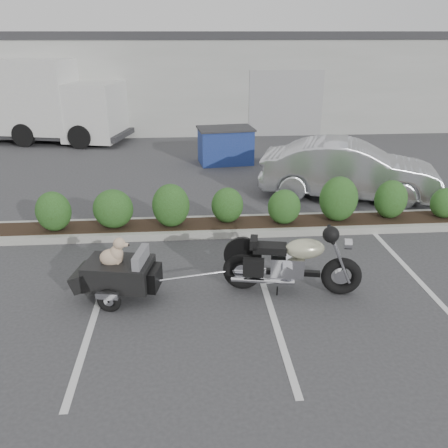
{
  "coord_description": "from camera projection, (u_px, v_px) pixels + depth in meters",
  "views": [
    {
      "loc": [
        -0.02,
        -7.25,
        3.99
      ],
      "look_at": [
        0.6,
        0.69,
        0.75
      ],
      "focal_mm": 38.0,
      "sensor_mm": 36.0,
      "label": 1
    }
  ],
  "objects": [
    {
      "name": "ground",
      "position": [
        192.0,
        280.0,
        8.2
      ],
      "size": [
        90.0,
        90.0,
        0.0
      ],
      "primitive_type": "plane",
      "color": "#38383A",
      "rests_on": "ground"
    },
    {
      "name": "planter_kerb",
      "position": [
        237.0,
        226.0,
        10.28
      ],
      "size": [
        12.0,
        1.0,
        0.15
      ],
      "primitive_type": "cube",
      "color": "#9E9E93",
      "rests_on": "ground"
    },
    {
      "name": "building",
      "position": [
        186.0,
        75.0,
        23.14
      ],
      "size": [
        26.0,
        10.0,
        4.0
      ],
      "primitive_type": "cube",
      "color": "#9EA099",
      "rests_on": "ground"
    },
    {
      "name": "motorcycle",
      "position": [
        292.0,
        263.0,
        7.65
      ],
      "size": [
        2.25,
        0.94,
        1.3
      ],
      "rotation": [
        0.0,
        0.0,
        -0.19
      ],
      "color": "black",
      "rests_on": "ground"
    },
    {
      "name": "pet_trailer",
      "position": [
        118.0,
        272.0,
        7.5
      ],
      "size": [
        1.83,
        1.04,
        1.08
      ],
      "rotation": [
        0.0,
        0.0,
        -0.19
      ],
      "color": "black",
      "rests_on": "ground"
    },
    {
      "name": "sedan",
      "position": [
        349.0,
        170.0,
        12.04
      ],
      "size": [
        4.69,
        2.84,
        1.46
      ],
      "primitive_type": "imported",
      "rotation": [
        0.0,
        0.0,
        1.26
      ],
      "color": "silver",
      "rests_on": "ground"
    },
    {
      "name": "dumpster",
      "position": [
        225.0,
        145.0,
        15.3
      ],
      "size": [
        1.87,
        1.39,
        1.15
      ],
      "rotation": [
        0.0,
        0.0,
        0.12
      ],
      "color": "navy",
      "rests_on": "ground"
    },
    {
      "name": "delivery_truck",
      "position": [
        39.0,
        103.0,
        18.1
      ],
      "size": [
        7.01,
        3.63,
        3.07
      ],
      "rotation": [
        0.0,
        0.0,
        -0.23
      ],
      "color": "silver",
      "rests_on": "ground"
    }
  ]
}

